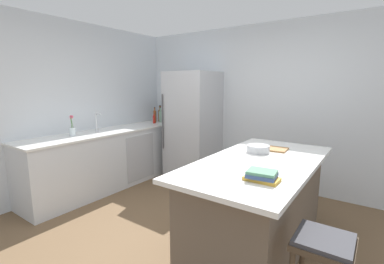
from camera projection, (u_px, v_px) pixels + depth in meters
The scene contains 16 objects.
ground_plane at pixel (188, 249), 2.71m from camera, with size 7.20×7.20×0.00m, color brown.
wall_rear at pixel (270, 107), 4.29m from camera, with size 6.00×0.10×2.60m, color silver.
wall_left at pixel (52, 109), 3.87m from camera, with size 0.10×6.00×2.60m, color silver.
counter_run_left at pixel (111, 158), 4.38m from camera, with size 0.68×2.81×0.93m.
kitchen_island at pixel (258, 205), 2.64m from camera, with size 0.97×1.95×0.93m.
refrigerator at pixel (193, 126), 4.70m from camera, with size 0.79×0.79×1.87m.
bar_stool at pixel (323, 255), 1.72m from camera, with size 0.36×0.36×0.69m.
sink_faucet at pixel (97, 122), 4.14m from camera, with size 0.15×0.05×0.30m.
flower_vase at pixel (72, 130), 3.80m from camera, with size 0.09×0.09×0.30m.
whiskey_bottle at pixel (160, 115), 5.35m from camera, with size 0.08×0.08×0.32m.
gin_bottle at pixel (161, 116), 5.22m from camera, with size 0.07×0.07×0.30m.
vinegar_bottle at pixel (155, 116), 5.19m from camera, with size 0.06×0.06×0.30m.
hot_sauce_bottle at pixel (154, 119), 5.06m from camera, with size 0.05×0.05×0.20m.
cookbook_stack at pixel (262, 176), 2.00m from camera, with size 0.25×0.20×0.08m.
mixing_bowl at pixel (258, 149), 2.84m from camera, with size 0.24×0.24×0.08m.
cutting_board at pixel (272, 149), 2.98m from camera, with size 0.34×0.26×0.02m.
Camera 1 is at (1.45, -1.98, 1.65)m, focal length 24.93 mm.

